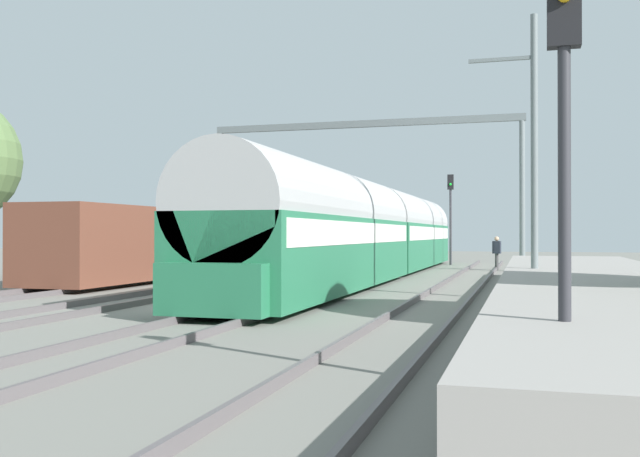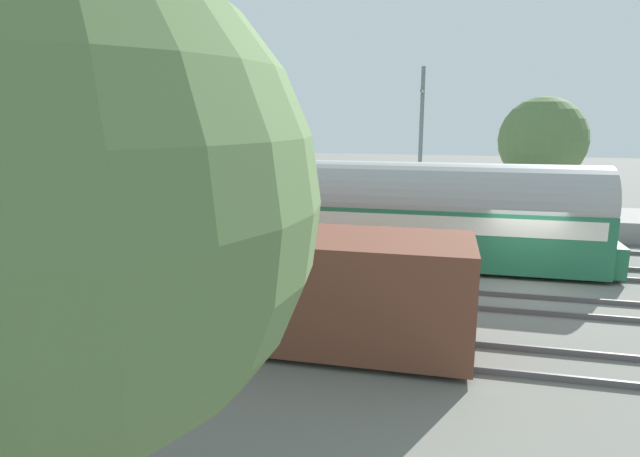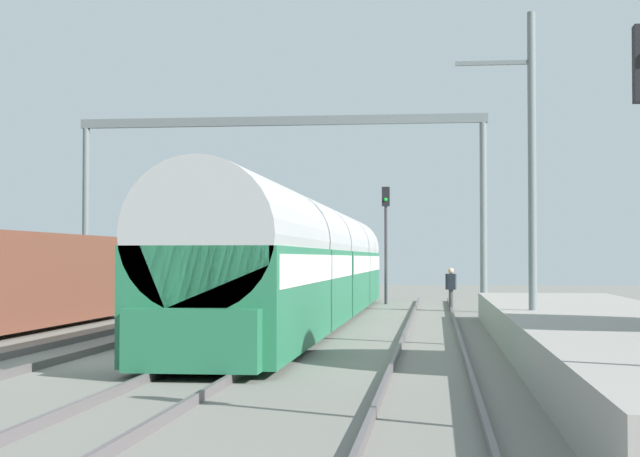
{
  "view_description": "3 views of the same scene",
  "coord_description": "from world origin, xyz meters",
  "px_view_note": "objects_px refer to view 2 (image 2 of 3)",
  "views": [
    {
      "loc": [
        8.29,
        -16.58,
        1.87
      ],
      "look_at": [
        2.04,
        4.96,
        2.03
      ],
      "focal_mm": 39.89,
      "sensor_mm": 36.0,
      "label": 1
    },
    {
      "loc": [
        -18.48,
        2.92,
        5.76
      ],
      "look_at": [
        -0.08,
        7.2,
        1.68
      ],
      "focal_mm": 29.85,
      "sensor_mm": 36.0,
      "label": 2
    },
    {
      "loc": [
        6.24,
        -20.25,
        2.14
      ],
      "look_at": [
        1.02,
        25.34,
        3.47
      ],
      "focal_mm": 56.74,
      "sensor_mm": 36.0,
      "label": 3
    }
  ],
  "objects_px": {
    "person_crossing": "(104,202)",
    "catenary_gantry": "(9,110)",
    "passenger_train": "(193,205)",
    "freight_car": "(216,281)"
  },
  "relations": [
    {
      "from": "person_crossing",
      "to": "catenary_gantry",
      "type": "distance_m",
      "value": 8.46
    },
    {
      "from": "person_crossing",
      "to": "passenger_train",
      "type": "bearing_deg",
      "value": -108.12
    },
    {
      "from": "person_crossing",
      "to": "freight_car",
      "type": "bearing_deg",
      "value": -122.48
    },
    {
      "from": "passenger_train",
      "to": "person_crossing",
      "type": "bearing_deg",
      "value": 57.99
    },
    {
      "from": "freight_car",
      "to": "person_crossing",
      "type": "distance_m",
      "value": 17.94
    },
    {
      "from": "passenger_train",
      "to": "freight_car",
      "type": "height_order",
      "value": "passenger_train"
    },
    {
      "from": "passenger_train",
      "to": "person_crossing",
      "type": "height_order",
      "value": "passenger_train"
    },
    {
      "from": "passenger_train",
      "to": "person_crossing",
      "type": "distance_m",
      "value": 9.13
    },
    {
      "from": "person_crossing",
      "to": "catenary_gantry",
      "type": "xyz_separation_m",
      "value": [
        -6.86,
        -0.89,
        4.88
      ]
    },
    {
      "from": "passenger_train",
      "to": "freight_car",
      "type": "distance_m",
      "value": 9.43
    }
  ]
}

